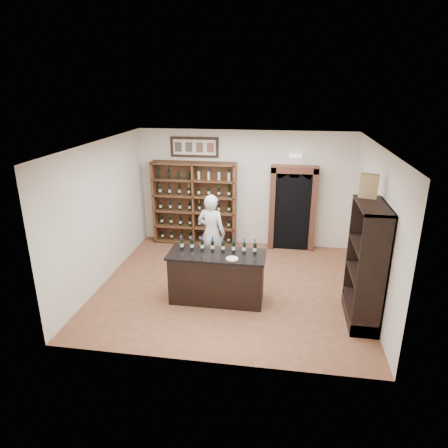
% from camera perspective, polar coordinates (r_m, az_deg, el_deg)
% --- Properties ---
extents(floor, '(5.50, 5.50, 0.00)m').
position_cam_1_polar(floor, '(8.63, 1.02, -8.83)').
color(floor, '#93543A').
rests_on(floor, ground).
extents(ceiling, '(5.50, 5.50, 0.00)m').
position_cam_1_polar(ceiling, '(7.67, 1.16, 11.30)').
color(ceiling, white).
rests_on(ceiling, wall_back).
extents(wall_back, '(5.50, 0.04, 3.00)m').
position_cam_1_polar(wall_back, '(10.40, 2.96, 5.05)').
color(wall_back, silver).
rests_on(wall_back, ground).
extents(wall_left, '(0.04, 5.00, 3.00)m').
position_cam_1_polar(wall_left, '(8.81, -16.94, 1.50)').
color(wall_left, silver).
rests_on(wall_left, ground).
extents(wall_right, '(0.04, 5.00, 3.00)m').
position_cam_1_polar(wall_right, '(8.15, 20.62, -0.36)').
color(wall_right, silver).
rests_on(wall_right, ground).
extents(wine_shelf, '(2.20, 0.38, 2.20)m').
position_cam_1_polar(wine_shelf, '(10.56, -4.21, 2.98)').
color(wine_shelf, '#542F1C').
rests_on(wine_shelf, ground).
extents(framed_picture, '(1.25, 0.04, 0.52)m').
position_cam_1_polar(framed_picture, '(10.38, -4.24, 10.90)').
color(framed_picture, black).
rests_on(framed_picture, wall_back).
extents(arched_doorway, '(1.17, 0.35, 2.17)m').
position_cam_1_polar(arched_doorway, '(10.29, 9.77, 2.52)').
color(arched_doorway, black).
rests_on(arched_doorway, ground).
extents(emergency_light, '(0.30, 0.10, 0.10)m').
position_cam_1_polar(emergency_light, '(10.09, 10.18, 9.54)').
color(emergency_light, white).
rests_on(emergency_light, wall_back).
extents(tasting_counter, '(1.88, 0.78, 1.00)m').
position_cam_1_polar(tasting_counter, '(7.90, -1.01, -7.61)').
color(tasting_counter, black).
rests_on(tasting_counter, ground).
extents(counter_bottle_0, '(0.07, 0.07, 0.30)m').
position_cam_1_polar(counter_bottle_0, '(7.89, -6.07, -2.86)').
color(counter_bottle_0, black).
rests_on(counter_bottle_0, tasting_counter).
extents(counter_bottle_1, '(0.07, 0.07, 0.30)m').
position_cam_1_polar(counter_bottle_1, '(7.84, -4.61, -2.96)').
color(counter_bottle_1, black).
rests_on(counter_bottle_1, tasting_counter).
extents(counter_bottle_2, '(0.07, 0.07, 0.30)m').
position_cam_1_polar(counter_bottle_2, '(7.80, -3.14, -3.05)').
color(counter_bottle_2, black).
rests_on(counter_bottle_2, tasting_counter).
extents(counter_bottle_3, '(0.07, 0.07, 0.30)m').
position_cam_1_polar(counter_bottle_3, '(7.76, -1.65, -3.14)').
color(counter_bottle_3, black).
rests_on(counter_bottle_3, tasting_counter).
extents(counter_bottle_4, '(0.07, 0.07, 0.30)m').
position_cam_1_polar(counter_bottle_4, '(7.73, -0.14, -3.24)').
color(counter_bottle_4, black).
rests_on(counter_bottle_4, tasting_counter).
extents(counter_bottle_5, '(0.07, 0.07, 0.30)m').
position_cam_1_polar(counter_bottle_5, '(7.70, 1.37, -3.33)').
color(counter_bottle_5, black).
rests_on(counter_bottle_5, tasting_counter).
extents(counter_bottle_6, '(0.07, 0.07, 0.30)m').
position_cam_1_polar(counter_bottle_6, '(7.68, 2.90, -3.41)').
color(counter_bottle_6, black).
rests_on(counter_bottle_6, tasting_counter).
extents(counter_bottle_7, '(0.07, 0.07, 0.30)m').
position_cam_1_polar(counter_bottle_7, '(7.66, 4.43, -3.50)').
color(counter_bottle_7, black).
rests_on(counter_bottle_7, tasting_counter).
extents(side_cabinet, '(0.48, 1.20, 2.20)m').
position_cam_1_polar(side_cabinet, '(7.57, 19.54, -7.89)').
color(side_cabinet, black).
rests_on(side_cabinet, ground).
extents(shopkeeper, '(0.73, 0.57, 1.79)m').
position_cam_1_polar(shopkeeper, '(9.02, -1.81, -1.27)').
color(shopkeeper, silver).
rests_on(shopkeeper, ground).
extents(plate, '(0.23, 0.23, 0.02)m').
position_cam_1_polar(plate, '(7.44, 1.16, -4.98)').
color(plate, beige).
rests_on(plate, tasting_counter).
extents(wine_crate, '(0.33, 0.21, 0.43)m').
position_cam_1_polar(wine_crate, '(7.35, 19.98, 5.11)').
color(wine_crate, '#A78058').
rests_on(wine_crate, side_cabinet).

